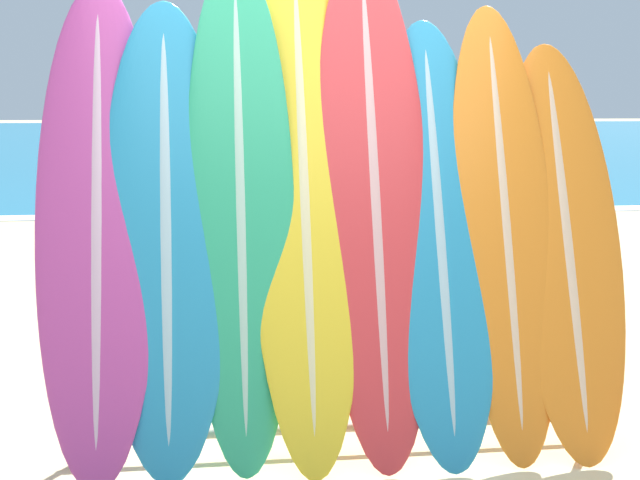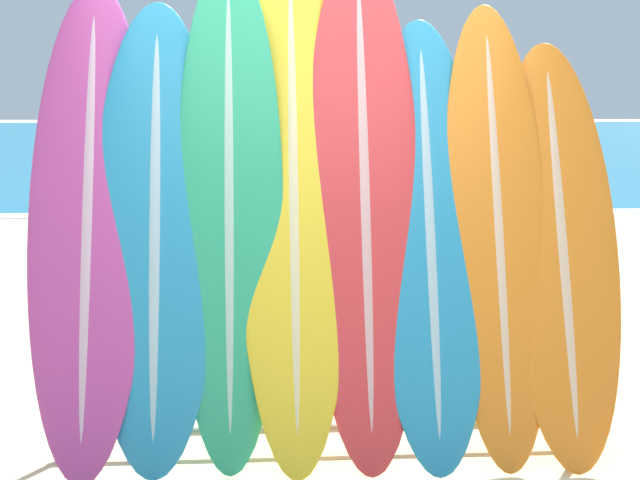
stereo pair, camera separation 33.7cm
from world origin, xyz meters
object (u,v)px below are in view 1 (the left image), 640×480
at_px(surfboard_slot_2, 240,207).
at_px(surfboard_slot_3, 304,197).
at_px(person_mid_beach, 307,179).
at_px(surfboard_slot_5, 439,235).
at_px(person_near_water, 172,164).
at_px(surfboard_slot_1, 166,233).
at_px(surfboard_slot_0, 97,223).
at_px(surfboard_slot_7, 566,245).
at_px(surfboard_rack, 342,355).
at_px(surfboard_slot_6, 504,226).
at_px(surfboard_slot_4, 374,196).

xyz_separation_m(surfboard_slot_2, surfboard_slot_3, (0.30, 0.04, 0.04)).
bearing_deg(person_mid_beach, surfboard_slot_5, 118.40).
bearing_deg(person_near_water, surfboard_slot_1, -116.63).
distance_m(surfboard_slot_2, person_mid_beach, 5.10).
distance_m(surfboard_slot_1, surfboard_slot_3, 0.66).
bearing_deg(surfboard_slot_3, person_near_water, 97.45).
relative_size(surfboard_slot_0, person_near_water, 1.29).
xyz_separation_m(surfboard_slot_0, surfboard_slot_7, (2.22, -0.04, -0.14)).
xyz_separation_m(surfboard_rack, surfboard_slot_5, (0.47, 0.03, 0.56)).
relative_size(surfboard_slot_3, person_mid_beach, 1.52).
bearing_deg(surfboard_rack, surfboard_slot_5, 4.20).
bearing_deg(person_near_water, surfboard_slot_7, -100.10).
bearing_deg(surfboard_slot_5, surfboard_rack, -175.80).
bearing_deg(surfboard_slot_7, surfboard_slot_1, 179.58).
bearing_deg(person_near_water, person_mid_beach, -71.80).
xyz_separation_m(surfboard_rack, surfboard_slot_6, (0.80, 0.04, 0.60)).
height_order(surfboard_slot_3, person_mid_beach, surfboard_slot_3).
distance_m(surfboard_slot_7, person_mid_beach, 5.10).
bearing_deg(person_near_water, surfboard_slot_6, -102.55).
height_order(surfboard_slot_0, surfboard_slot_6, surfboard_slot_0).
relative_size(surfboard_slot_1, surfboard_slot_5, 1.03).
xyz_separation_m(surfboard_slot_0, person_mid_beach, (1.54, 5.01, -0.24)).
relative_size(surfboard_slot_5, surfboard_slot_6, 0.97).
bearing_deg(surfboard_slot_3, surfboard_slot_4, -1.47).
bearing_deg(person_mid_beach, surfboard_slot_2, 107.74).
bearing_deg(surfboard_slot_3, surfboard_slot_0, -177.22).
relative_size(surfboard_slot_7, person_near_water, 1.13).
height_order(surfboard_rack, surfboard_slot_5, surfboard_slot_5).
bearing_deg(surfboard_slot_3, surfboard_slot_7, -3.80).
bearing_deg(surfboard_slot_0, surfboard_slot_4, 1.67).
relative_size(surfboard_slot_0, surfboard_slot_2, 0.95).
height_order(surfboard_slot_6, surfboard_slot_7, surfboard_slot_6).
height_order(surfboard_slot_1, surfboard_slot_4, surfboard_slot_4).
bearing_deg(surfboard_rack, surfboard_slot_6, 2.99).
relative_size(surfboard_slot_2, person_near_water, 1.37).
relative_size(surfboard_slot_5, person_near_water, 1.20).
bearing_deg(person_near_water, surfboard_rack, -109.45).
bearing_deg(surfboard_slot_7, surfboard_slot_2, 178.47).
bearing_deg(surfboard_rack, surfboard_slot_4, 28.98).
bearing_deg(surfboard_slot_1, person_near_water, 91.63).
height_order(surfboard_slot_0, surfboard_slot_3, surfboard_slot_3).
relative_size(surfboard_slot_5, person_mid_beach, 1.29).
height_order(surfboard_slot_1, surfboard_slot_5, surfboard_slot_1).
height_order(surfboard_slot_4, surfboard_slot_6, surfboard_slot_4).
relative_size(surfboard_slot_1, surfboard_slot_6, 1.00).
height_order(surfboard_rack, surfboard_slot_4, surfboard_slot_4).
distance_m(surfboard_slot_3, surfboard_slot_5, 0.67).
height_order(surfboard_slot_0, surfboard_slot_1, surfboard_slot_0).
distance_m(surfboard_slot_3, surfboard_slot_7, 1.30).
relative_size(surfboard_slot_0, person_mid_beach, 1.39).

